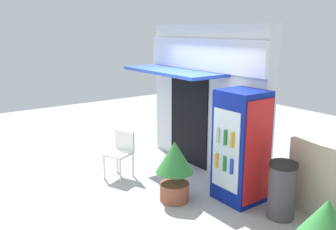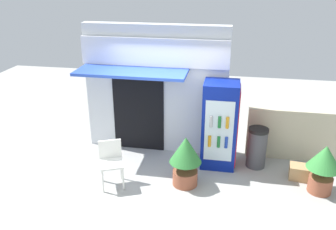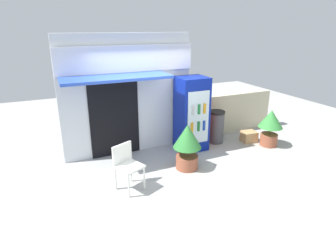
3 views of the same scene
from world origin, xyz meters
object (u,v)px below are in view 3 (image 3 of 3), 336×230
Objects in this scene: potted_plant_near_shop at (187,143)px; potted_plant_curbside at (270,124)px; plastic_chair at (127,163)px; trash_bin at (216,127)px; drink_cooler at (192,114)px; cardboard_box at (249,137)px.

potted_plant_near_shop reaches higher than potted_plant_curbside.
trash_bin is (2.81, 1.18, -0.09)m from plastic_chair.
drink_cooler is 1.91× the size of potted_plant_curbside.
plastic_chair is (-2.01, -1.12, -0.39)m from drink_cooler.
trash_bin is at bearing 22.89° from plastic_chair.
cardboard_box is at bearing -9.80° from drink_cooler.
cardboard_box is (2.23, 0.62, -0.45)m from potted_plant_near_shop.
potted_plant_curbside is at bearing -19.52° from drink_cooler.
potted_plant_curbside is 1.11× the size of trash_bin.
potted_plant_curbside is 2.54× the size of cardboard_box.
potted_plant_near_shop is 1.16× the size of trash_bin.
potted_plant_near_shop is 2.55m from potted_plant_curbside.
plastic_chair is 0.87× the size of potted_plant_near_shop.
potted_plant_near_shop is (-0.59, -0.90, -0.33)m from drink_cooler.
potted_plant_curbside reaches higher than trash_bin.
potted_plant_near_shop is 2.68× the size of cardboard_box.
potted_plant_curbside is (1.95, -0.69, -0.33)m from drink_cooler.
potted_plant_near_shop is 1.70m from trash_bin.
drink_cooler is at bearing 29.16° from plastic_chair.
plastic_chair reaches higher than trash_bin.
plastic_chair is 3.05m from trash_bin.
drink_cooler is 2.09× the size of plastic_chair.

